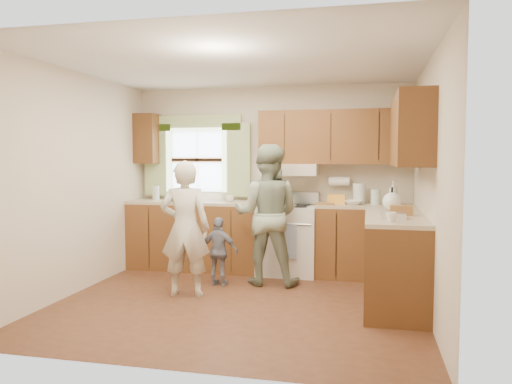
% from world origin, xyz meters
% --- Properties ---
extents(room, '(3.80, 3.80, 3.80)m').
position_xyz_m(room, '(0.00, 0.00, 1.25)').
color(room, '#492616').
rests_on(room, ground).
extents(kitchen_fixtures, '(3.80, 2.25, 2.15)m').
position_xyz_m(kitchen_fixtures, '(0.62, 1.08, 0.84)').
color(kitchen_fixtures, '#4E2410').
rests_on(kitchen_fixtures, ground).
extents(stove, '(0.76, 0.67, 1.07)m').
position_xyz_m(stove, '(0.30, 1.44, 0.47)').
color(stove, silver).
rests_on(stove, ground).
extents(woman_left, '(0.60, 0.45, 1.50)m').
position_xyz_m(woman_left, '(-0.64, 0.13, 0.75)').
color(woman_left, beige).
rests_on(woman_left, ground).
extents(woman_right, '(0.84, 0.66, 1.69)m').
position_xyz_m(woman_right, '(0.13, 0.85, 0.85)').
color(woman_right, '#243A2B').
rests_on(woman_right, ground).
extents(child, '(0.50, 0.25, 0.82)m').
position_xyz_m(child, '(-0.41, 0.64, 0.41)').
color(child, gray).
rests_on(child, ground).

